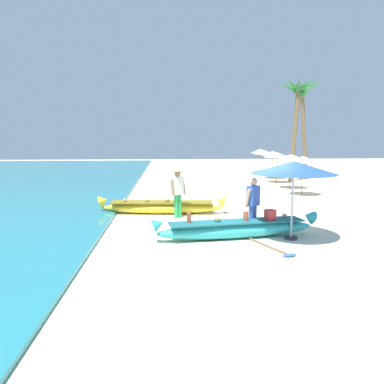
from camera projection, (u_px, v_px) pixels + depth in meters
The scene contains 15 objects.
ground_plane at pixel (241, 233), 10.73m from camera, with size 80.00×80.00×0.00m, color beige.
boat_cyan_foreground at pixel (237, 228), 10.16m from camera, with size 4.78×1.33×0.78m.
boat_yellow_midground at pixel (162, 207), 13.53m from camera, with size 4.74×1.09×0.72m.
person_vendor_hatted at pixel (178, 189), 12.66m from camera, with size 0.58×0.46×1.76m.
person_tourist_customer at pixel (253, 203), 10.47m from camera, with size 0.54×0.51×1.64m.
patio_umbrella_large at pixel (294, 168), 9.80m from camera, with size 2.29×2.29×2.14m.
parasol_row_0 at pixel (303, 159), 17.70m from camera, with size 1.60×1.60×1.91m.
parasol_row_1 at pixel (291, 157), 20.14m from camera, with size 1.60×1.60×1.91m.
parasol_row_2 at pixel (277, 155), 22.89m from camera, with size 1.60×1.60×1.91m.
parasol_row_3 at pixel (273, 153), 25.35m from camera, with size 1.60×1.60×1.91m.
parasol_row_4 at pixel (264, 152), 28.00m from camera, with size 1.60×1.60×1.91m.
parasol_row_5 at pixel (260, 151), 30.62m from camera, with size 1.60×1.60×1.91m.
palm_tree_tall_inland at pixel (297, 98), 23.18m from camera, with size 2.74×2.70×6.53m.
palm_tree_leaning_seaward at pixel (302, 99), 26.00m from camera, with size 2.95×2.77×6.81m.
paddle at pixel (273, 248), 9.13m from camera, with size 0.90×1.83×0.05m.
Camera 1 is at (-2.16, -10.33, 2.72)m, focal length 34.33 mm.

